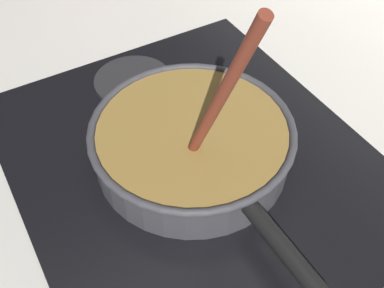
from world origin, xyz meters
TOP-DOWN VIEW (x-y plane):
  - ground at (0.00, 0.00)m, footprint 2.40×1.60m
  - hob_plate at (0.04, 0.19)m, footprint 0.56×0.48m
  - burner_ring at (0.04, 0.19)m, footprint 0.20×0.20m
  - spare_burner at (-0.16, 0.19)m, footprint 0.13×0.13m
  - cooking_pan at (0.04, 0.19)m, footprint 0.43×0.28m

SIDE VIEW (x-z plane):
  - ground at x=0.00m, z-range -0.04..0.00m
  - hob_plate at x=0.04m, z-range 0.00..0.01m
  - spare_burner at x=-0.16m, z-range 0.01..0.02m
  - burner_ring at x=0.04m, z-range 0.01..0.02m
  - cooking_pan at x=0.04m, z-range -0.10..0.20m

